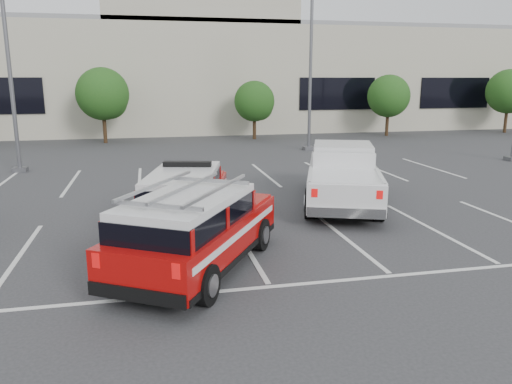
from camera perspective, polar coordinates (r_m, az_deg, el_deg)
ground at (r=12.89m, az=-1.44°, el=-5.83°), size 120.00×120.00×0.00m
stall_markings at (r=17.15m, az=-4.28°, el=-1.09°), size 23.00×15.00×0.01m
convention_building at (r=43.93m, az=-9.32°, el=13.45°), size 60.00×16.99×13.20m
tree_mid_left at (r=34.16m, az=-16.97°, el=10.48°), size 3.37×3.37×4.85m
tree_mid_right at (r=34.87m, az=-0.06°, el=10.17°), size 2.77×2.77×3.99m
tree_right at (r=38.24m, az=15.01°, el=10.39°), size 3.07×3.07×4.42m
tree_far_right at (r=43.69m, az=26.97°, el=10.06°), size 3.37×3.37×4.85m
light_pole_left at (r=24.69m, az=-26.50°, el=14.01°), size 0.90×0.60×10.24m
light_pole_mid at (r=29.51m, az=6.27°, el=14.83°), size 0.90×0.60×10.24m
fire_chief_suv at (r=14.24m, az=-8.00°, el=-1.05°), size 3.02×5.42×1.80m
white_pickup at (r=17.05m, az=9.83°, el=1.33°), size 4.23×6.73×1.95m
ladder_suv at (r=10.94m, az=-6.90°, el=-4.98°), size 4.28×5.33×1.98m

